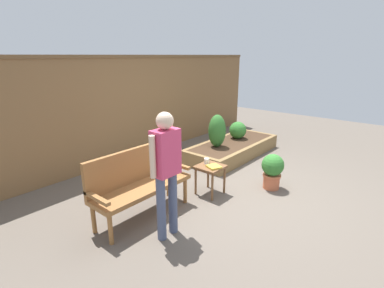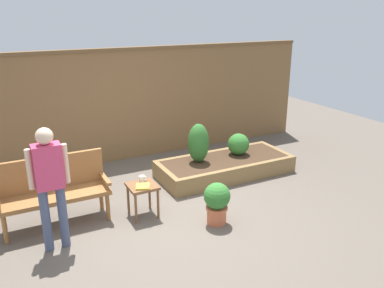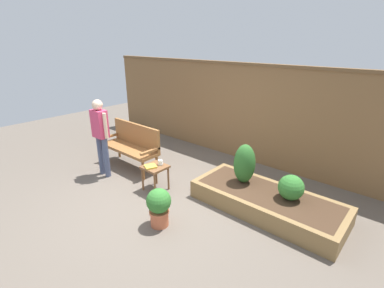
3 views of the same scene
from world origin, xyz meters
name	(u,v)px [view 3 (image 3 of 3)]	position (x,y,z in m)	size (l,w,h in m)	color
ground_plane	(158,201)	(0.00, 0.00, 0.00)	(14.00, 14.00, 0.00)	#60564C
fence_back	(242,112)	(0.00, 2.60, 1.09)	(8.40, 0.14, 2.16)	brown
garden_bench	(132,143)	(-1.47, 0.64, 0.54)	(1.44, 0.48, 0.94)	#936033
side_table	(155,170)	(-0.33, 0.25, 0.40)	(0.40, 0.40, 0.48)	brown
cup_on_table	(160,162)	(-0.29, 0.35, 0.53)	(0.12, 0.08, 0.09)	white
book_on_table	(150,166)	(-0.35, 0.17, 0.49)	(0.19, 0.20, 0.03)	gold
potted_boxwood	(159,205)	(0.50, -0.42, 0.34)	(0.37, 0.37, 0.60)	#C66642
raised_planter_bed	(266,201)	(1.51, 1.00, 0.15)	(2.40, 1.00, 0.30)	olive
shrub_near_bench	(244,164)	(1.01, 1.08, 0.64)	(0.36, 0.36, 0.69)	brown
shrub_far_corner	(291,187)	(1.84, 1.08, 0.50)	(0.39, 0.39, 0.39)	brown
person_by_bench	(101,132)	(-1.56, -0.02, 0.93)	(0.47, 0.20, 1.56)	#475170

